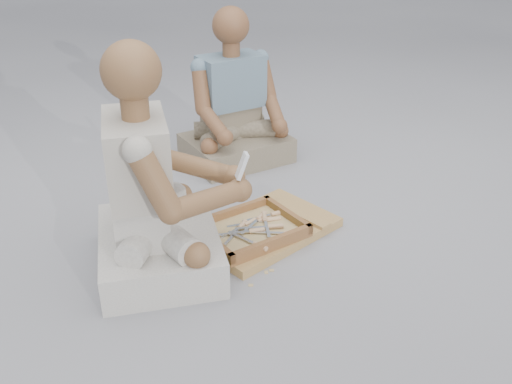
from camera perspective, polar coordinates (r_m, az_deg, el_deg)
name	(u,v)px	position (r m, az deg, el deg)	size (l,w,h in m)	color
ground	(269,274)	(2.41, 1.29, -8.24)	(60.00, 60.00, 0.00)	gray
carved_panel	(263,229)	(2.68, 0.75, -3.72)	(0.65, 0.43, 0.04)	brown
tool_tray	(251,230)	(2.59, -0.53, -3.83)	(0.49, 0.41, 0.06)	brown
chisel_0	(259,218)	(2.66, 0.33, -2.62)	(0.19, 0.14, 0.02)	silver
chisel_1	(274,214)	(2.70, 1.78, -2.20)	(0.22, 0.02, 0.02)	silver
chisel_2	(261,221)	(2.66, 0.45, -2.89)	(0.22, 0.04, 0.02)	silver
chisel_3	(252,231)	(2.56, -0.39, -3.91)	(0.22, 0.07, 0.02)	silver
chisel_4	(247,224)	(2.63, -0.92, -3.23)	(0.21, 0.09, 0.02)	silver
chisel_5	(265,219)	(2.65, 0.89, -2.70)	(0.09, 0.21, 0.02)	silver
chisel_6	(256,244)	(2.47, 0.05, -5.25)	(0.10, 0.21, 0.02)	silver
chisel_7	(271,227)	(2.59, 1.49, -3.48)	(0.21, 0.09, 0.02)	silver
chisel_8	(287,233)	(2.55, 3.13, -4.12)	(0.20, 0.12, 0.02)	silver
chisel_9	(269,220)	(2.66, 1.28, -2.82)	(0.22, 0.05, 0.02)	silver
chisel_10	(240,227)	(2.60, -1.56, -3.51)	(0.18, 0.16, 0.02)	silver
wood_chip_0	(251,248)	(2.58, -0.55, -5.61)	(0.02, 0.01, 0.00)	tan
wood_chip_1	(264,239)	(2.64, 0.81, -4.73)	(0.02, 0.01, 0.00)	tan
wood_chip_2	(266,272)	(2.42, 1.04, -8.04)	(0.02, 0.01, 0.00)	tan
wood_chip_3	(274,250)	(2.57, 1.84, -5.77)	(0.02, 0.01, 0.00)	tan
wood_chip_4	(251,285)	(2.35, -0.52, -9.30)	(0.02, 0.01, 0.00)	tan
wood_chip_5	(237,261)	(2.49, -1.94, -6.94)	(0.02, 0.01, 0.00)	tan
wood_chip_6	(291,210)	(2.88, 3.55, -1.85)	(0.02, 0.01, 0.00)	tan
wood_chip_7	(223,251)	(2.56, -3.30, -5.93)	(0.02, 0.01, 0.00)	tan
wood_chip_8	(175,237)	(2.68, -8.09, -4.44)	(0.02, 0.01, 0.00)	tan
wood_chip_9	(294,232)	(2.70, 3.81, -4.02)	(0.02, 0.01, 0.00)	tan
wood_chip_10	(272,270)	(2.43, 1.58, -7.84)	(0.02, 0.01, 0.00)	tan
wood_chip_11	(303,230)	(2.71, 4.71, -3.84)	(0.02, 0.01, 0.00)	tan
wood_chip_12	(219,258)	(2.52, -3.68, -6.55)	(0.02, 0.01, 0.00)	tan
craftsman	(154,197)	(2.34, -10.20, -0.51)	(0.70, 0.71, 0.96)	beige
companion	(235,112)	(3.34, -2.16, 8.00)	(0.61, 0.51, 0.89)	gray
mobile_phone	(242,166)	(2.27, -1.40, 2.64)	(0.06, 0.06, 0.11)	silver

